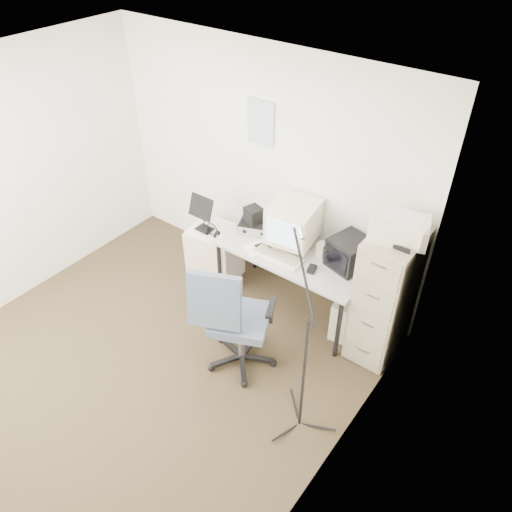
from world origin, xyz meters
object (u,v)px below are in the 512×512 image
Objects in this scene: office_chair at (241,318)px; side_cart at (216,252)px; filing_cabinet at (385,296)px; desk at (292,280)px.

office_chair is 1.31m from side_cart.
filing_cabinet reaches higher than side_cart.
side_cart is at bearing 116.44° from office_chair.
filing_cabinet is 1.17× the size of office_chair.
office_chair reaches higher than desk.
office_chair is at bearing -87.81° from desk.
desk is 1.35× the size of office_chair.
filing_cabinet is 1.94m from side_cart.
office_chair is 1.78× the size of side_cart.
side_cart is at bearing -177.29° from filing_cabinet.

